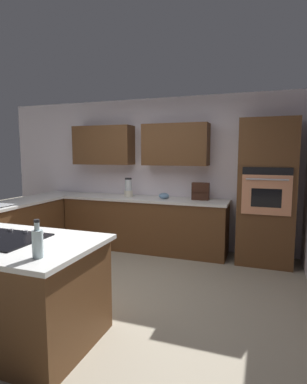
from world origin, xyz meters
name	(u,v)px	position (x,y,z in m)	size (l,w,h in m)	color
ground_plane	(100,291)	(0.00, 0.00, 0.00)	(14.00, 14.00, 0.00)	#9E937F
wall_back	(152,166)	(0.07, -2.05, 1.42)	(6.00, 0.44, 2.60)	silver
lower_cabinets_back	(144,225)	(0.10, -1.72, 0.43)	(2.80, 0.60, 0.86)	brown
countertop_back	(144,199)	(0.10, -1.72, 0.88)	(2.84, 0.64, 0.04)	silver
lower_cabinets_side	(14,232)	(1.82, -0.55, 0.43)	(0.60, 2.90, 0.86)	brown
countertop_side	(12,204)	(1.82, -0.55, 0.88)	(0.64, 2.94, 0.04)	silver
island_base	(2,290)	(0.37, 1.10, 0.43)	(1.73, 0.93, 0.86)	brown
wall_oven	(266,192)	(-1.85, -1.72, 1.08)	(0.80, 0.66, 2.15)	brown
blender	(128,189)	(0.40, -1.74, 1.04)	(0.15, 0.15, 0.33)	beige
mixing_bowl	(164,196)	(-0.25, -1.74, 0.95)	(0.18, 0.18, 0.10)	#668CB2
spice_rack	(201,191)	(-0.85, -1.80, 1.04)	(0.28, 0.11, 0.28)	#381E14
second_bottle	(38,243)	(-0.29, 1.38, 1.01)	(0.08, 0.08, 0.28)	silver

